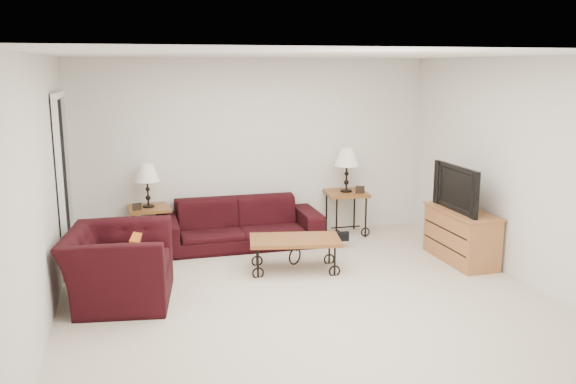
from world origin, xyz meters
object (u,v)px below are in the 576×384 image
object	(u,v)px
side_table_right	(346,213)
lamp_left	(148,185)
sofa	(240,223)
side_table_left	(150,228)
television	(462,188)
backpack	(339,232)
tv_stand	(461,235)
lamp_right	(347,170)
armchair	(119,266)
coffee_table	(295,254)

from	to	relation	value
side_table_right	lamp_left	xyz separation A→B (m)	(-2.76, 0.00, 0.55)
sofa	side_table_right	distance (m)	1.60
side_table_left	lamp_left	world-z (taller)	lamp_left
side_table_right	television	distance (m)	1.88
television	backpack	size ratio (longest dim) A/B	2.48
sofa	tv_stand	xyz separation A→B (m)	(2.54, -1.33, 0.01)
side_table_left	backpack	xyz separation A→B (m)	(2.47, -0.53, -0.09)
lamp_right	backpack	size ratio (longest dim) A/B	1.60
lamp_left	tv_stand	world-z (taller)	lamp_left
lamp_left	sofa	bearing A→B (deg)	-8.69
tv_stand	side_table_left	bearing A→B (deg)	157.89
armchair	backpack	world-z (taller)	armchair
armchair	lamp_right	bearing A→B (deg)	-52.61
sofa	lamp_left	distance (m)	1.31
armchair	television	world-z (taller)	television
tv_stand	television	distance (m)	0.61
sofa	side_table_left	distance (m)	1.19
side_table_left	backpack	bearing A→B (deg)	-12.00
lamp_left	lamp_right	size ratio (longest dim) A/B	0.92
side_table_left	lamp_right	distance (m)	2.84
sofa	lamp_left	world-z (taller)	lamp_left
sofa	lamp_left	size ratio (longest dim) A/B	3.76
sofa	backpack	bearing A→B (deg)	-14.95
coffee_table	lamp_right	bearing A→B (deg)	49.24
coffee_table	backpack	world-z (taller)	coffee_table
tv_stand	backpack	size ratio (longest dim) A/B	2.77
sofa	television	xyz separation A→B (m)	(2.52, -1.33, 0.61)
sofa	tv_stand	world-z (taller)	tv_stand
backpack	television	bearing A→B (deg)	-47.33
tv_stand	backpack	xyz separation A→B (m)	(-1.25, 0.99, -0.13)
lamp_left	backpack	xyz separation A→B (m)	(2.47, -0.53, -0.67)
side_table_left	armchair	world-z (taller)	armchair
lamp_right	backpack	distance (m)	0.96
side_table_left	side_table_right	xyz separation A→B (m)	(2.76, 0.00, 0.03)
coffee_table	television	world-z (taller)	television
coffee_table	armchair	distance (m)	2.06
side_table_right	armchair	world-z (taller)	armchair
side_table_right	lamp_right	size ratio (longest dim) A/B	1.00
side_table_right	lamp_left	bearing A→B (deg)	180.00
coffee_table	backpack	size ratio (longest dim) A/B	2.70
sofa	coffee_table	world-z (taller)	sofa
backpack	lamp_left	bearing A→B (deg)	159.36
sofa	television	size ratio (longest dim) A/B	2.23
side_table_right	television	world-z (taller)	television
sofa	side_table_right	bearing A→B (deg)	6.47
lamp_left	side_table_right	bearing A→B (deg)	0.00
lamp_right	lamp_left	bearing A→B (deg)	180.00
coffee_table	tv_stand	xyz separation A→B (m)	(2.10, -0.19, 0.13)
sofa	side_table_left	bearing A→B (deg)	171.31
lamp_right	armchair	size ratio (longest dim) A/B	0.54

